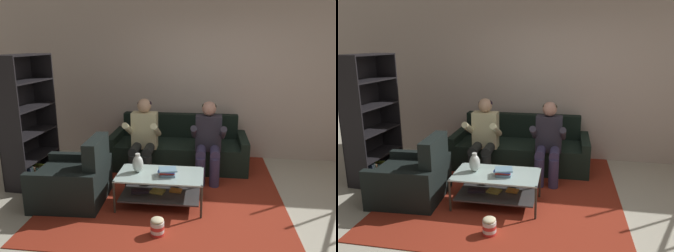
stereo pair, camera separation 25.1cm
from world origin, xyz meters
TOP-DOWN VIEW (x-y plane):
  - ground at (0.00, 0.00)m, footprint 16.80×16.80m
  - back_partition at (0.00, 2.46)m, footprint 8.40×0.12m
  - couch at (-0.65, 1.89)m, footprint 2.19×0.86m
  - person_seated_left at (-1.13, 1.38)m, footprint 0.50×0.58m
  - person_seated_right at (-0.16, 1.38)m, footprint 0.50×0.58m
  - coffee_table at (-0.75, 0.49)m, footprint 1.06×0.59m
  - area_rug at (-0.69, 1.06)m, footprint 3.00×3.35m
  - vase at (-1.03, 0.51)m, footprint 0.14×0.14m
  - book_stack at (-0.65, 0.45)m, footprint 0.25×0.22m
  - bookshelf at (-2.75, 0.98)m, footprint 0.41×0.92m
  - armchair at (-1.85, 0.45)m, footprint 0.89×0.89m
  - popcorn_tub at (-0.68, -0.20)m, footprint 0.15×0.15m

SIDE VIEW (x-z plane):
  - ground at x=0.00m, z-range 0.00..0.00m
  - area_rug at x=-0.69m, z-range 0.00..0.01m
  - popcorn_tub at x=-0.68m, z-range 0.00..0.20m
  - armchair at x=-1.85m, z-range -0.15..0.70m
  - coffee_table at x=-0.75m, z-range 0.07..0.48m
  - couch at x=-0.65m, z-range -0.13..0.68m
  - book_stack at x=-0.65m, z-range 0.42..0.51m
  - vase at x=-1.03m, z-range 0.41..0.65m
  - person_seated_right at x=-0.16m, z-range 0.05..1.21m
  - person_seated_left at x=-1.13m, z-range 0.05..1.23m
  - bookshelf at x=-2.75m, z-range -0.18..1.66m
  - back_partition at x=0.00m, z-range 0.00..2.90m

